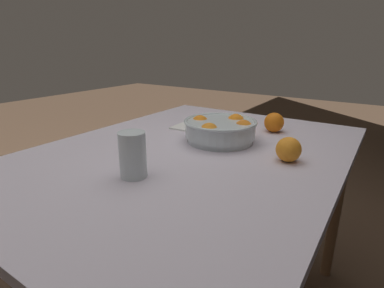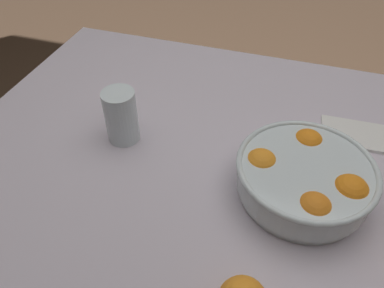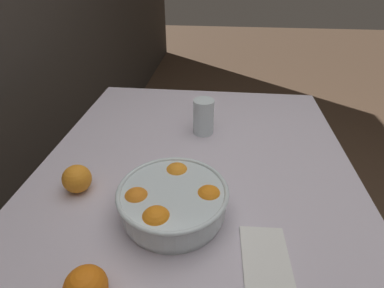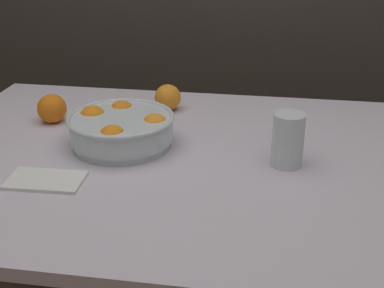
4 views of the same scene
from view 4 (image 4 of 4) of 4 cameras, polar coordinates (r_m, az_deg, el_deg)
name	(u,v)px [view 4 (image 4 of 4)]	position (r m, az deg, el deg)	size (l,w,h in m)	color
dining_table	(174,182)	(1.37, -1.89, -4.12)	(1.34, 0.99, 0.78)	silver
fruit_bowl	(121,128)	(1.39, -7.58, 1.66)	(0.28, 0.28, 0.09)	silver
juice_glass	(288,142)	(1.28, 10.18, 0.21)	(0.08, 0.08, 0.13)	#F4A314
orange_loose_near_bowl	(168,97)	(1.63, -2.60, 4.98)	(0.08, 0.08, 0.08)	orange
orange_loose_front	(52,109)	(1.58, -14.72, 3.68)	(0.08, 0.08, 0.08)	orange
napkin	(46,180)	(1.25, -15.34, -3.75)	(0.17, 0.10, 0.01)	white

